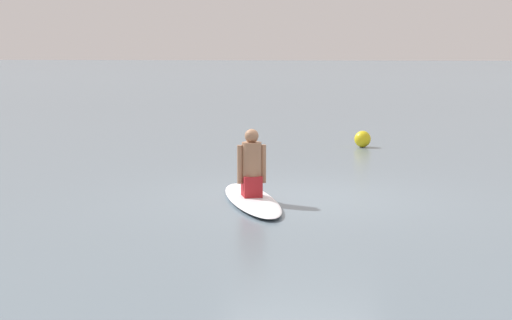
{
  "coord_description": "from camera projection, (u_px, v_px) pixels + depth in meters",
  "views": [
    {
      "loc": [
        -1.38,
        12.49,
        2.34
      ],
      "look_at": [
        0.65,
        0.37,
        0.64
      ],
      "focal_mm": 55.39,
      "sensor_mm": 36.0,
      "label": 1
    }
  ],
  "objects": [
    {
      "name": "buoy_marker",
      "position": [
        363.0,
        139.0,
        19.38
      ],
      "size": [
        0.4,
        0.4,
        0.4
      ],
      "primitive_type": "sphere",
      "color": "yellow",
      "rests_on": "ground"
    },
    {
      "name": "ground_plane",
      "position": [
        300.0,
        197.0,
        12.74
      ],
      "size": [
        400.0,
        400.0,
        0.0
      ],
      "primitive_type": "plane",
      "color": "slate"
    },
    {
      "name": "surfboard",
      "position": [
        252.0,
        199.0,
        12.29
      ],
      "size": [
        1.7,
        3.05,
        0.1
      ],
      "primitive_type": "ellipsoid",
      "rotation": [
        0.0,
        0.0,
        -1.21
      ],
      "color": "white",
      "rests_on": "ground"
    },
    {
      "name": "person_paddler",
      "position": [
        252.0,
        166.0,
        12.22
      ],
      "size": [
        0.46,
        0.42,
        1.05
      ],
      "rotation": [
        0.0,
        0.0,
        -1.21
      ],
      "color": "#A51E23",
      "rests_on": "surfboard"
    }
  ]
}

